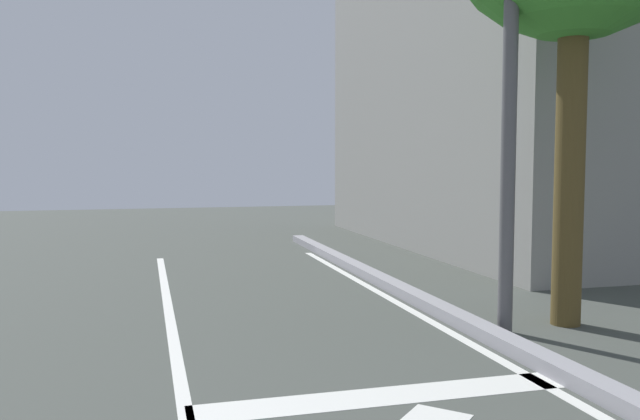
# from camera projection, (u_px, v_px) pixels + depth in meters

# --- Properties ---
(stop_bar) EXTENTS (3.10, 0.40, 0.01)m
(stop_bar) POSITION_uv_depth(u_px,v_px,m) (383.00, 396.00, 5.22)
(stop_bar) COLOR white
(stop_bar) RESTS_ON ground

